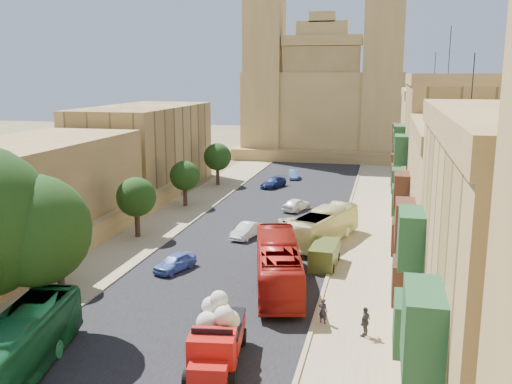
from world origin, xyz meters
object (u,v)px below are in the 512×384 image
at_px(car_dkblue, 273,182).
at_px(pedestrian_a, 323,311).
at_px(street_tree_d, 218,157).
at_px(car_blue_a, 175,262).
at_px(car_cream, 291,224).
at_px(red_truck, 217,336).
at_px(car_white_a, 247,231).
at_px(car_blue_b, 294,174).
at_px(olive_pickup, 324,255).
at_px(bus_red_east, 278,264).
at_px(car_white_b, 296,204).
at_px(street_tree_c, 185,176).
at_px(bus_green_north, 14,350).
at_px(church, 325,99).
at_px(pedestrian_c, 365,322).
at_px(street_tree_b, 136,197).
at_px(bus_cream_east, 323,226).
at_px(street_tree_a, 58,240).

bearing_deg(car_dkblue, pedestrian_a, -55.20).
distance_m(street_tree_d, car_blue_a, 32.17).
relative_size(car_blue_a, car_cream, 0.85).
distance_m(red_truck, car_cream, 24.76).
height_order(car_white_a, car_blue_b, car_white_a).
xyz_separation_m(car_cream, pedestrian_a, (4.98, -18.83, 0.15)).
xyz_separation_m(red_truck, olive_pickup, (3.44, 15.73, -0.71)).
relative_size(olive_pickup, bus_red_east, 0.36).
bearing_deg(car_white_b, street_tree_c, 23.59).
bearing_deg(bus_green_north, red_truck, 11.00).
height_order(olive_pickup, car_blue_a, olive_pickup).
xyz_separation_m(olive_pickup, car_white_a, (-7.28, 5.81, -0.19)).
height_order(church, pedestrian_c, church).
distance_m(street_tree_b, bus_green_north, 23.51).
height_order(bus_green_north, car_blue_a, bus_green_north).
xyz_separation_m(car_white_a, car_dkblue, (-2.03, 22.13, -0.00)).
distance_m(red_truck, car_blue_a, 14.10).
relative_size(car_blue_a, car_white_a, 0.95).
bearing_deg(bus_red_east, street_tree_b, -45.87).
relative_size(red_truck, olive_pickup, 1.50).
bearing_deg(street_tree_c, car_dkblue, 58.95).
relative_size(bus_red_east, car_blue_b, 3.31).
relative_size(bus_red_east, car_blue_a, 3.15).
xyz_separation_m(street_tree_b, bus_cream_east, (15.76, 1.92, -2.10)).
relative_size(street_tree_d, car_cream, 1.25).
relative_size(church, street_tree_a, 7.71).
bearing_deg(car_white_a, red_truck, -65.61).
relative_size(street_tree_b, bus_cream_east, 0.52).
bearing_deg(street_tree_b, car_blue_b, 74.16).
bearing_deg(olive_pickup, car_dkblue, 108.44).
relative_size(street_tree_d, bus_green_north, 0.50).
xyz_separation_m(street_tree_b, car_white_a, (9.22, 1.81, -2.85)).
relative_size(red_truck, car_dkblue, 1.44).
bearing_deg(car_cream, car_blue_b, -101.64).
bearing_deg(bus_red_east, street_tree_d, -80.15).
bearing_deg(car_dkblue, bus_cream_east, -49.18).
bearing_deg(street_tree_d, red_truck, -73.38).
xyz_separation_m(bus_cream_east, car_blue_b, (-7.12, 28.54, -0.81)).
relative_size(red_truck, pedestrian_a, 4.19).
xyz_separation_m(street_tree_d, car_white_a, (9.22, -22.19, -2.93)).
bearing_deg(car_white_b, bus_green_north, 99.33).
distance_m(street_tree_a, red_truck, 15.26).
relative_size(car_dkblue, car_blue_b, 1.24).
height_order(street_tree_c, olive_pickup, street_tree_c).
bearing_deg(bus_cream_east, street_tree_d, -36.14).
bearing_deg(street_tree_a, car_cream, 53.64).
bearing_deg(street_tree_c, pedestrian_c, -53.63).
relative_size(church, car_cream, 8.57).
distance_m(church, street_tree_d, 32.75).
xyz_separation_m(red_truck, pedestrian_a, (4.44, 5.91, -0.79)).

